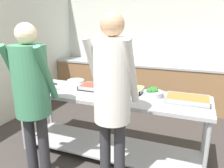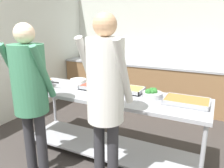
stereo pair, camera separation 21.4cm
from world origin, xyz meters
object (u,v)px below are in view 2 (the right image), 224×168
Objects in this scene: serving_tray_vegetables at (96,87)px; serving_tray_roast at (128,90)px; sauce_pan at (43,83)px; water_bottle at (97,55)px; plate_stack at (78,82)px; guest_serving_left at (30,87)px; serving_tray_greens at (187,101)px; guest_serving_right at (105,90)px; broccoli_bowl at (152,94)px.

serving_tray_vegetables and serving_tray_roast have the same top height.
water_bottle is (-0.39, 2.17, 0.10)m from sauce_pan.
plate_stack is 0.95m from guest_serving_left.
plate_stack is 0.59× the size of serving_tray_vegetables.
serving_tray_vegetables is 0.44m from serving_tray_roast.
sauce_pan is 1.06× the size of serving_tray_roast.
sauce_pan is 0.99× the size of serving_tray_vegetables.
serving_tray_roast and serving_tray_greens have the same top height.
sauce_pan is 1.68× the size of plate_stack.
water_bottle is (-1.65, 2.69, -0.12)m from guest_serving_right.
plate_stack is at bearing 178.22° from serving_tray_roast.
serving_tray_greens is 0.28× the size of guest_serving_left.
plate_stack is at bearing 136.54° from guest_serving_right.
serving_tray_vegetables is 0.24× the size of guest_serving_left.
serving_tray_roast is at bearing 164.12° from broccoli_bowl.
guest_serving_left reaches higher than plate_stack.
serving_tray_greens is (0.40, -0.03, -0.02)m from broccoli_bowl.
sauce_pan is 1.91m from serving_tray_greens.
broccoli_bowl is (0.34, -0.10, 0.02)m from serving_tray_roast.
broccoli_bowl is 1.38m from guest_serving_left.
guest_serving_right is at bearing -22.57° from sauce_pan.
plate_stack is at bearing 92.46° from guest_serving_left.
plate_stack is at bearing 42.33° from sauce_pan.
water_bottle reaches higher than plate_stack.
water_bottle reaches higher than serving_tray_roast.
plate_stack reaches higher than serving_tray_greens.
plate_stack is 1.15m from broccoli_bowl.
plate_stack is 0.63× the size of serving_tray_roast.
broccoli_bowl reaches higher than serving_tray_roast.
guest_serving_left is (0.40, -0.61, 0.15)m from sauce_pan.
broccoli_bowl reaches higher than plate_stack.
sauce_pan reaches higher than serving_tray_roast.
broccoli_bowl is at bearing -6.13° from plate_stack.
broccoli_bowl is (1.50, 0.21, -0.00)m from sauce_pan.
guest_serving_right reaches higher than sauce_pan.
guest_serving_left is at bearing -74.20° from water_bottle.
sauce_pan reaches higher than plate_stack.
guest_serving_left is at bearing -143.53° from broccoli_bowl.
guest_serving_right is at bearing -132.51° from serving_tray_greens.
broccoli_bowl is 0.50× the size of serving_tray_greens.
broccoli_bowl is 0.80m from guest_serving_right.
serving_tray_roast is 0.36m from broccoli_bowl.
sauce_pan is at bearing -174.81° from serving_tray_greens.
serving_tray_roast is (0.80, -0.02, -0.01)m from plate_stack.
sauce_pan is at bearing 157.43° from guest_serving_right.
broccoli_bowl is 0.14× the size of guest_serving_left.
water_bottle is at bearing 138.83° from serving_tray_greens.
plate_stack is 1.55m from serving_tray_greens.
serving_tray_roast is at bearing -1.78° from plate_stack.
serving_tray_vegetables is 1.07× the size of serving_tray_roast.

